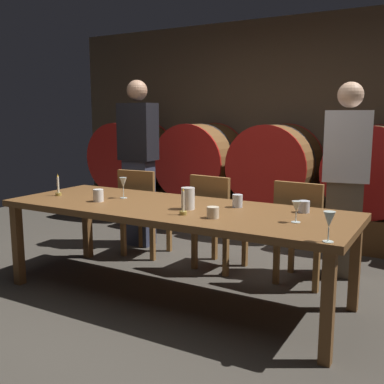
{
  "coord_description": "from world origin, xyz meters",
  "views": [
    {
      "loc": [
        1.74,
        -2.88,
        1.4
      ],
      "look_at": [
        0.04,
        0.12,
        0.82
      ],
      "focal_mm": 42.3,
      "sensor_mm": 36.0,
      "label": 1
    }
  ],
  "objects_px": {
    "wine_barrel_far_left": "(132,157)",
    "candle_left": "(58,190)",
    "cup_center_left": "(237,201)",
    "cup_far_right": "(304,207)",
    "candle_right": "(183,207)",
    "wine_glass_center": "(296,208)",
    "wine_barrel_left": "(201,160)",
    "guest_right": "(346,179)",
    "chair_right": "(301,228)",
    "wine_glass_right": "(329,220)",
    "cup_far_left": "(98,195)",
    "cup_center_right": "(213,212)",
    "wine_glass_left": "(123,183)",
    "wine_barrel_right": "(373,170)",
    "wine_barrel_center": "(276,165)",
    "chair_left": "(142,208)",
    "pitcher": "(188,198)",
    "chair_center": "(216,218)",
    "dining_table": "(174,214)",
    "guest_left": "(138,162)"
  },
  "relations": [
    {
      "from": "chair_right",
      "to": "candle_right",
      "type": "bearing_deg",
      "value": 63.17
    },
    {
      "from": "cup_center_right",
      "to": "cup_center_left",
      "type": "bearing_deg",
      "value": 90.66
    },
    {
      "from": "wine_barrel_right",
      "to": "candle_left",
      "type": "xyz_separation_m",
      "value": [
        -2.22,
        -2.36,
        -0.06
      ]
    },
    {
      "from": "wine_barrel_far_left",
      "to": "candle_left",
      "type": "xyz_separation_m",
      "value": [
        0.98,
        -2.36,
        -0.06
      ]
    },
    {
      "from": "wine_glass_left",
      "to": "cup_center_right",
      "type": "height_order",
      "value": "wine_glass_left"
    },
    {
      "from": "chair_left",
      "to": "wine_glass_left",
      "type": "relative_size",
      "value": 5.04
    },
    {
      "from": "guest_left",
      "to": "cup_center_right",
      "type": "xyz_separation_m",
      "value": [
        1.54,
        -1.27,
        -0.16
      ]
    },
    {
      "from": "wine_barrel_left",
      "to": "chair_right",
      "type": "height_order",
      "value": "wine_barrel_left"
    },
    {
      "from": "wine_barrel_right",
      "to": "candle_right",
      "type": "height_order",
      "value": "wine_barrel_right"
    },
    {
      "from": "chair_left",
      "to": "pitcher",
      "type": "height_order",
      "value": "pitcher"
    },
    {
      "from": "wine_glass_center",
      "to": "cup_far_left",
      "type": "bearing_deg",
      "value": -177.43
    },
    {
      "from": "wine_glass_left",
      "to": "cup_center_left",
      "type": "xyz_separation_m",
      "value": [
        0.99,
        0.12,
        -0.08
      ]
    },
    {
      "from": "chair_right",
      "to": "cup_far_right",
      "type": "height_order",
      "value": "chair_right"
    },
    {
      "from": "wine_barrel_center",
      "to": "chair_right",
      "type": "xyz_separation_m",
      "value": [
        0.76,
        -1.53,
        -0.34
      ]
    },
    {
      "from": "wine_barrel_far_left",
      "to": "cup_far_right",
      "type": "distance_m",
      "value": 3.62
    },
    {
      "from": "cup_center_left",
      "to": "cup_far_right",
      "type": "bearing_deg",
      "value": 7.16
    },
    {
      "from": "wine_barrel_left",
      "to": "pitcher",
      "type": "bearing_deg",
      "value": -63.81
    },
    {
      "from": "wine_barrel_right",
      "to": "wine_glass_left",
      "type": "bearing_deg",
      "value": -127.29
    },
    {
      "from": "wine_barrel_right",
      "to": "cup_far_left",
      "type": "relative_size",
      "value": 9.6
    },
    {
      "from": "candle_right",
      "to": "cup_center_left",
      "type": "height_order",
      "value": "candle_right"
    },
    {
      "from": "cup_center_right",
      "to": "cup_far_right",
      "type": "xyz_separation_m",
      "value": [
        0.48,
        0.48,
        0.0
      ]
    },
    {
      "from": "guest_right",
      "to": "dining_table",
      "type": "bearing_deg",
      "value": 38.26
    },
    {
      "from": "wine_barrel_far_left",
      "to": "guest_left",
      "type": "height_order",
      "value": "guest_left"
    },
    {
      "from": "cup_center_left",
      "to": "cup_far_right",
      "type": "height_order",
      "value": "cup_center_left"
    },
    {
      "from": "candle_right",
      "to": "wine_glass_center",
      "type": "xyz_separation_m",
      "value": [
        0.75,
        0.16,
        0.05
      ]
    },
    {
      "from": "candle_left",
      "to": "wine_glass_left",
      "type": "xyz_separation_m",
      "value": [
        0.56,
        0.18,
        0.07
      ]
    },
    {
      "from": "cup_far_left",
      "to": "cup_center_right",
      "type": "distance_m",
      "value": 1.07
    },
    {
      "from": "wine_barrel_left",
      "to": "cup_far_left",
      "type": "bearing_deg",
      "value": -81.59
    },
    {
      "from": "candle_right",
      "to": "chair_right",
      "type": "bearing_deg",
      "value": 59.16
    },
    {
      "from": "chair_right",
      "to": "candle_right",
      "type": "xyz_separation_m",
      "value": [
        -0.57,
        -0.95,
        0.28
      ]
    },
    {
      "from": "cup_far_right",
      "to": "wine_barrel_far_left",
      "type": "bearing_deg",
      "value": 146.5
    },
    {
      "from": "guest_right",
      "to": "cup_far_left",
      "type": "distance_m",
      "value": 2.1
    },
    {
      "from": "chair_left",
      "to": "wine_glass_right",
      "type": "xyz_separation_m",
      "value": [
        2.08,
        -1.16,
        0.35
      ]
    },
    {
      "from": "chair_left",
      "to": "cup_center_right",
      "type": "xyz_separation_m",
      "value": [
        1.27,
        -0.95,
        0.27
      ]
    },
    {
      "from": "chair_left",
      "to": "candle_right",
      "type": "bearing_deg",
      "value": 133.36
    },
    {
      "from": "pitcher",
      "to": "cup_center_left",
      "type": "xyz_separation_m",
      "value": [
        0.29,
        0.25,
        -0.03
      ]
    },
    {
      "from": "chair_right",
      "to": "wine_glass_left",
      "type": "height_order",
      "value": "wine_glass_left"
    },
    {
      "from": "guest_left",
      "to": "cup_far_left",
      "type": "distance_m",
      "value": 1.28
    },
    {
      "from": "candle_right",
      "to": "cup_center_left",
      "type": "relative_size",
      "value": 1.98
    },
    {
      "from": "wine_barrel_right",
      "to": "cup_center_left",
      "type": "distance_m",
      "value": 2.17
    },
    {
      "from": "wine_barrel_left",
      "to": "guest_right",
      "type": "distance_m",
      "value": 2.32
    },
    {
      "from": "chair_left",
      "to": "chair_center",
      "type": "relative_size",
      "value": 1.0
    },
    {
      "from": "wine_barrel_left",
      "to": "candle_right",
      "type": "height_order",
      "value": "wine_barrel_left"
    },
    {
      "from": "cup_center_left",
      "to": "cup_center_right",
      "type": "relative_size",
      "value": 1.17
    },
    {
      "from": "candle_left",
      "to": "candle_right",
      "type": "xyz_separation_m",
      "value": [
        1.33,
        -0.13,
        0.0
      ]
    },
    {
      "from": "cup_center_left",
      "to": "wine_glass_right",
      "type": "bearing_deg",
      "value": -37.6
    },
    {
      "from": "chair_right",
      "to": "pitcher",
      "type": "xyz_separation_m",
      "value": [
        -0.64,
        -0.77,
        0.31
      ]
    },
    {
      "from": "wine_glass_center",
      "to": "cup_far_right",
      "type": "height_order",
      "value": "wine_glass_center"
    },
    {
      "from": "chair_right",
      "to": "candle_left",
      "type": "distance_m",
      "value": 2.09
    },
    {
      "from": "cup_far_right",
      "to": "candle_right",
      "type": "bearing_deg",
      "value": -145.36
    }
  ]
}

